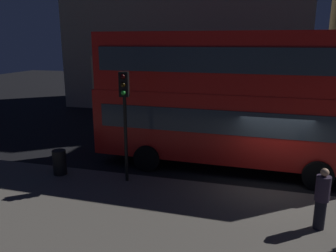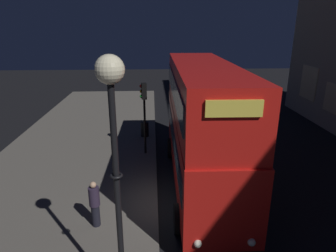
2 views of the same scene
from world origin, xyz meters
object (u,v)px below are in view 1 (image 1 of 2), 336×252
Objects in this scene: double_decker_bus at (224,95)px; traffic_light_near_kerb at (125,104)px; litter_bin at (60,162)px; pedestrian at (322,198)px.

traffic_light_near_kerb is at bearing -139.66° from double_decker_bus.
litter_bin is (-2.72, -0.08, -2.38)m from traffic_light_near_kerb.
pedestrian is at bearing -24.11° from traffic_light_near_kerb.
double_decker_bus is at bearing 24.66° from pedestrian.
traffic_light_near_kerb is 3.62m from litter_bin.
double_decker_bus is 5.63m from pedestrian.
pedestrian is 1.84× the size of litter_bin.
litter_bin is at bearing 68.41° from pedestrian.
double_decker_bus is 11.03× the size of litter_bin.
double_decker_bus reaches higher than traffic_light_near_kerb.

